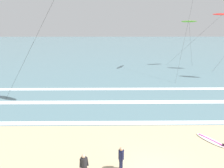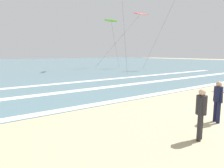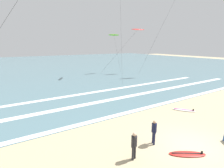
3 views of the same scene
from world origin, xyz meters
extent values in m
cube|color=slate|center=(0.00, 51.07, 0.01)|extent=(140.00, 90.00, 0.01)
cube|color=white|center=(-1.12, 6.47, 0.01)|extent=(53.81, 0.59, 0.01)
cube|color=white|center=(-1.69, 10.59, 0.01)|extent=(51.93, 0.81, 0.01)
cube|color=white|center=(-1.32, 14.52, 0.01)|extent=(43.53, 0.77, 0.01)
cylinder|color=#232328|center=(-4.01, 0.84, 0.41)|extent=(0.13, 0.13, 0.82)
cylinder|color=#232328|center=(-3.82, 0.90, 0.41)|extent=(0.13, 0.13, 0.82)
cylinder|color=#232328|center=(-3.91, 0.87, 1.11)|extent=(0.32, 0.32, 0.58)
cylinder|color=#232328|center=(-4.09, 0.81, 1.08)|extent=(0.16, 0.13, 0.56)
cylinder|color=#232328|center=(-3.74, 0.93, 1.08)|extent=(0.16, 0.13, 0.56)
sphere|color=#DBB28E|center=(-3.91, 0.87, 1.49)|extent=(0.21, 0.21, 0.21)
cylinder|color=#141938|center=(-1.83, 1.49, 0.41)|extent=(0.13, 0.13, 0.82)
cylinder|color=#141938|center=(-1.92, 1.31, 0.41)|extent=(0.13, 0.13, 0.82)
cylinder|color=#141938|center=(-1.87, 1.40, 1.11)|extent=(0.32, 0.32, 0.58)
cylinder|color=#141938|center=(-1.79, 1.57, 1.08)|extent=(0.14, 0.16, 0.56)
cylinder|color=#141938|center=(-1.96, 1.23, 1.08)|extent=(0.14, 0.16, 0.56)
sphere|color=tan|center=(-1.87, 1.40, 1.49)|extent=(0.21, 0.21, 0.21)
cylinder|color=#333333|center=(17.99, 20.63, 7.89)|extent=(5.35, 4.57, 15.80)
ellipsoid|color=red|center=(16.06, 24.40, 9.32)|extent=(3.28, 1.27, 0.43)
cylinder|color=#333333|center=(12.49, 26.30, 4.66)|extent=(7.17, 3.83, 9.33)
cylinder|color=#333333|center=(8.99, 20.63, 8.81)|extent=(4.77, 7.86, 17.64)
ellipsoid|color=#70C628|center=(11.98, 27.56, 8.20)|extent=(3.29, 1.34, 0.43)
cylinder|color=#333333|center=(12.83, 27.44, 4.10)|extent=(1.74, 0.25, 8.20)
camera|label=1|loc=(-2.47, -6.68, 8.24)|focal=28.37mm
camera|label=2|loc=(-9.63, -2.40, 2.66)|focal=33.02mm
camera|label=3|loc=(-9.51, -5.75, 6.22)|focal=28.17mm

